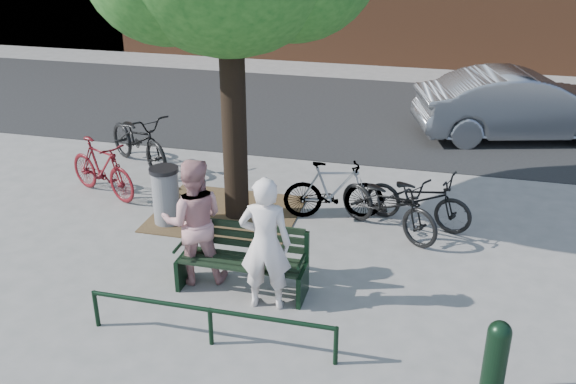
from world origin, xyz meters
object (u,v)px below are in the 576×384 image
(person_left, at_px, (265,244))
(litter_bin, at_px, (166,195))
(bicycle_c, at_px, (389,204))
(person_right, at_px, (194,221))
(parked_car, at_px, (522,105))
(bollard, at_px, (496,357))
(park_bench, at_px, (243,257))

(person_left, xyz_separation_m, litter_bin, (-2.24, 1.91, -0.41))
(bicycle_c, bearing_deg, person_right, 163.29)
(litter_bin, xyz_separation_m, bicycle_c, (3.55, 0.54, 0.01))
(person_right, distance_m, parked_car, 8.83)
(bicycle_c, distance_m, parked_car, 5.87)
(person_left, height_order, person_right, person_left)
(person_left, distance_m, person_right, 1.19)
(person_right, bearing_deg, bollard, 140.46)
(park_bench, height_order, person_right, person_right)
(litter_bin, height_order, bicycle_c, bicycle_c)
(park_bench, bearing_deg, bollard, -23.17)
(person_right, bearing_deg, parked_car, -142.25)
(person_right, xyz_separation_m, litter_bin, (-1.12, 1.51, -0.40))
(person_left, relative_size, litter_bin, 1.86)
(bicycle_c, bearing_deg, park_bench, 174.12)
(person_right, bearing_deg, litter_bin, -72.87)
(person_left, height_order, litter_bin, person_left)
(bollard, distance_m, bicycle_c, 3.79)
(parked_car, bearing_deg, person_left, 139.21)
(bicycle_c, relative_size, parked_car, 0.41)
(litter_bin, xyz_separation_m, parked_car, (5.92, 5.90, 0.27))
(bollard, relative_size, parked_car, 0.20)
(person_right, bearing_deg, bicycle_c, -159.22)
(bollard, bearing_deg, bicycle_c, 112.95)
(person_left, height_order, bicycle_c, person_left)
(person_right, height_order, parked_car, person_right)
(person_right, relative_size, parked_car, 0.39)
(bollard, bearing_deg, parked_car, 84.27)
(park_bench, distance_m, bollard, 3.48)
(litter_bin, relative_size, parked_car, 0.21)
(bollard, distance_m, litter_bin, 5.83)
(park_bench, xyz_separation_m, bollard, (3.20, -1.37, 0.02))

